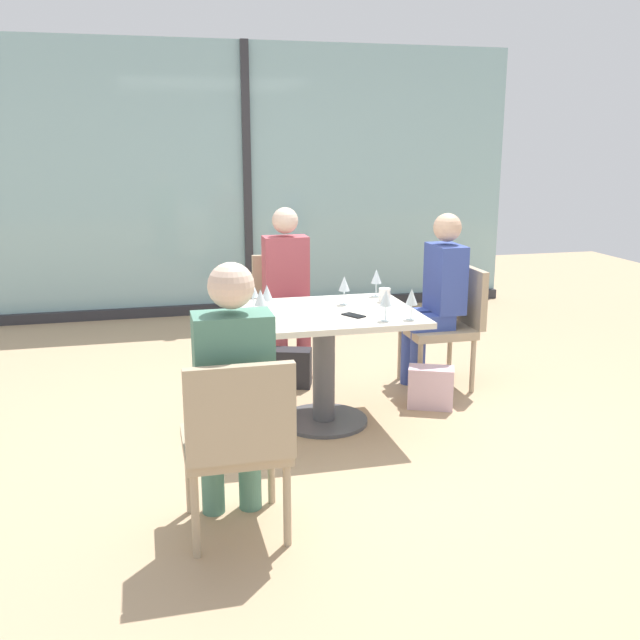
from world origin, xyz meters
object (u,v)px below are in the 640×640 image
wine_glass_1 (386,299)px  wine_glass_5 (376,277)px  wine_glass_6 (253,291)px  person_far_right (437,292)px  cell_phone_on_table (354,315)px  wine_glass_3 (344,284)px  chair_far_right (450,319)px  chair_near_window (285,304)px  wine_glass_2 (412,298)px  wine_glass_4 (267,294)px  handbag_0 (431,387)px  person_near_window (287,281)px  wine_glass_0 (260,298)px  coffee_cup (385,295)px  chair_front_left (237,437)px  dining_table_main (324,342)px  handbag_1 (290,368)px  person_front_left (232,385)px

wine_glass_1 → wine_glass_5: 0.68m
wine_glass_5 → wine_glass_6: 0.91m
person_far_right → cell_phone_on_table: 1.05m
wine_glass_3 → chair_far_right: bearing=21.1°
chair_near_window → wine_glass_5: 1.09m
wine_glass_2 → wine_glass_3: (-0.27, 0.48, 0.00)m
wine_glass_1 → wine_glass_4: same height
wine_glass_1 → wine_glass_5: size_ratio=1.00×
wine_glass_3 → handbag_0: 0.94m
person_near_window → wine_glass_5: 0.94m
wine_glass_1 → wine_glass_0: bearing=165.1°
wine_glass_3 → coffee_cup: wine_glass_3 is taller
person_far_right → wine_glass_6: size_ratio=6.81×
chair_front_left → wine_glass_0: (0.29, 1.13, 0.37)m
dining_table_main → wine_glass_3: bearing=41.5°
wine_glass_6 → dining_table_main: bearing=-12.3°
person_near_window → wine_glass_3: (0.17, -1.00, 0.16)m
wine_glass_1 → wine_glass_6: 0.82m
chair_front_left → handbag_1: 2.12m
wine_glass_5 → coffee_cup: wine_glass_5 is taller
chair_front_left → person_far_right: 2.43m
coffee_cup → wine_glass_0: bearing=-161.1°
chair_far_right → handbag_0: (-0.30, -0.41, -0.36)m
wine_glass_3 → wine_glass_5: same height
coffee_cup → handbag_1: coffee_cup is taller
chair_near_window → wine_glass_4: wine_glass_4 is taller
wine_glass_2 → coffee_cup: bearing=89.7°
person_far_right → wine_glass_0: size_ratio=6.81×
handbag_0 → handbag_1: 1.05m
chair_far_right → wine_glass_3: (-0.89, -0.34, 0.37)m
dining_table_main → handbag_1: 0.83m
chair_front_left → coffee_cup: size_ratio=9.67×
wine_glass_0 → wine_glass_2: bearing=-12.7°
wine_glass_3 → wine_glass_4: size_ratio=1.00×
dining_table_main → person_near_window: (-0.00, 1.15, 0.17)m
wine_glass_5 → wine_glass_6: size_ratio=1.00×
dining_table_main → chair_front_left: bearing=-119.4°
chair_front_left → wine_glass_5: bearing=54.0°
wine_glass_5 → handbag_1: (-0.51, 0.39, -0.72)m
person_far_right → wine_glass_3: bearing=-156.3°
person_near_window → cell_phone_on_table: (0.14, -1.31, 0.03)m
wine_glass_5 → wine_glass_2: bearing=-90.2°
person_front_left → wine_glass_1: bearing=39.7°
person_front_left → wine_glass_0: 1.07m
dining_table_main → handbag_0: size_ratio=3.76×
chair_front_left → wine_glass_6: 1.43m
dining_table_main → handbag_0: dining_table_main is taller
wine_glass_3 → wine_glass_6: bearing=-174.3°
wine_glass_4 → wine_glass_6: bearing=123.7°
wine_glass_2 → wine_glass_4: (-0.80, 0.31, 0.00)m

